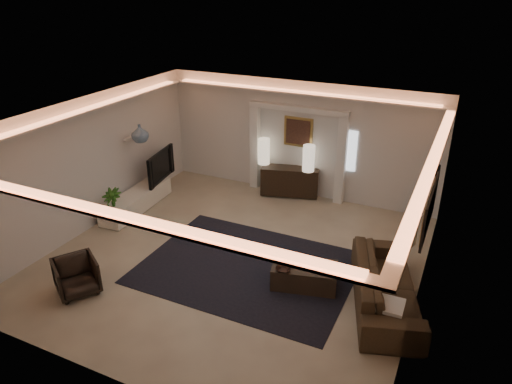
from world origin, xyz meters
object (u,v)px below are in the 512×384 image
at_px(console, 290,181).
at_px(coffee_table, 304,276).
at_px(sofa, 386,285).
at_px(armchair, 77,276).

relative_size(console, coffee_table, 1.24).
bearing_deg(coffee_table, sofa, -10.16).
xyz_separation_m(sofa, armchair, (-5.02, -1.99, -0.05)).
xyz_separation_m(console, sofa, (3.11, -3.42, -0.02)).
distance_m(sofa, armchair, 5.40).
height_order(sofa, coffee_table, sofa).
relative_size(sofa, coffee_table, 2.21).
bearing_deg(armchair, console, 13.38).
bearing_deg(sofa, armchair, 94.23).
height_order(sofa, armchair, sofa).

